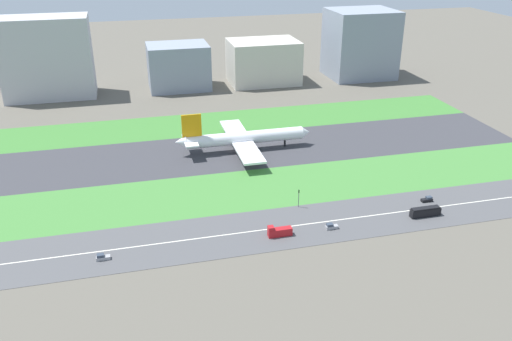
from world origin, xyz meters
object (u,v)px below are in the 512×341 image
object	(u,v)px
office_tower	(263,62)
fuel_tank_west	(170,63)
traffic_light	(299,197)
truck_0	(279,232)
car_1	(427,199)
bus_0	(425,212)
car_2	(331,227)
cargo_warehouse	(360,44)
car_0	(103,257)
hangar_building	(178,67)
airliner	(242,138)
terminal_building	(47,58)

from	to	relation	value
office_tower	fuel_tank_west	size ratio (longest dim) A/B	2.42
traffic_light	fuel_tank_west	world-z (taller)	fuel_tank_west
truck_0	car_1	size ratio (longest dim) A/B	1.91
bus_0	car_2	xyz separation A→B (m)	(-36.75, 0.00, -0.90)
car_1	traffic_light	bearing A→B (deg)	170.88
truck_0	cargo_warehouse	xyz separation A→B (m)	(114.75, 192.00, 21.06)
car_0	hangar_building	distance (m)	198.22
car_1	traffic_light	world-z (taller)	traffic_light
truck_0	traffic_light	size ratio (longest dim) A/B	1.17
office_tower	fuel_tank_west	distance (m)	73.74
airliner	fuel_tank_west	size ratio (longest dim) A/B	3.46
bus_0	truck_0	xyz separation A→B (m)	(-55.92, -0.00, -0.15)
fuel_tank_west	traffic_light	bearing A→B (deg)	-83.36
truck_0	terminal_building	bearing A→B (deg)	-64.79
airliner	car_1	distance (m)	89.66
bus_0	car_0	size ratio (longest dim) A/B	2.64
car_1	cargo_warehouse	size ratio (longest dim) A/B	0.10
car_2	office_tower	bearing A→B (deg)	-97.76
bus_0	car_1	world-z (taller)	bus_0
office_tower	truck_0	bearing A→B (deg)	-103.28
traffic_light	terminal_building	xyz separation A→B (m)	(-103.31, 174.01, 20.02)
truck_0	cargo_warehouse	size ratio (longest dim) A/B	0.18
airliner	traffic_light	size ratio (longest dim) A/B	9.03
car_2	traffic_light	bearing A→B (deg)	-70.93
car_2	cargo_warehouse	bearing A→B (deg)	-116.47
hangar_building	airliner	bearing A→B (deg)	-82.01
car_0	truck_0	bearing A→B (deg)	180.00
bus_0	office_tower	xyz separation A→B (m)	(-10.59, 192.00, 12.26)
traffic_light	hangar_building	distance (m)	175.99
office_tower	car_2	bearing A→B (deg)	-97.76
office_tower	traffic_light	bearing A→B (deg)	-100.54
car_1	hangar_building	world-z (taller)	hangar_building
airliner	car_2	distance (m)	79.53
terminal_building	office_tower	world-z (taller)	terminal_building
hangar_building	fuel_tank_west	world-z (taller)	hangar_building
car_0	terminal_building	world-z (taller)	terminal_building
hangar_building	office_tower	world-z (taller)	hangar_building
car_1	hangar_building	distance (m)	196.99
bus_0	car_0	xyz separation A→B (m)	(-114.77, 0.00, -0.90)
hangar_building	fuel_tank_west	bearing A→B (deg)	91.41
car_0	office_tower	bearing A→B (deg)	-118.49
car_2	truck_0	bearing A→B (deg)	0.00
traffic_light	fuel_tank_west	bearing A→B (deg)	96.64
car_0	traffic_light	world-z (taller)	traffic_light
car_0	fuel_tank_west	size ratio (longest dim) A/B	0.23
terminal_building	cargo_warehouse	world-z (taller)	terminal_building
truck_0	office_tower	xyz separation A→B (m)	(45.33, 192.00, 12.40)
airliner	car_0	bearing A→B (deg)	-129.12
cargo_warehouse	office_tower	bearing A→B (deg)	180.00
bus_0	truck_0	size ratio (longest dim) A/B	1.38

